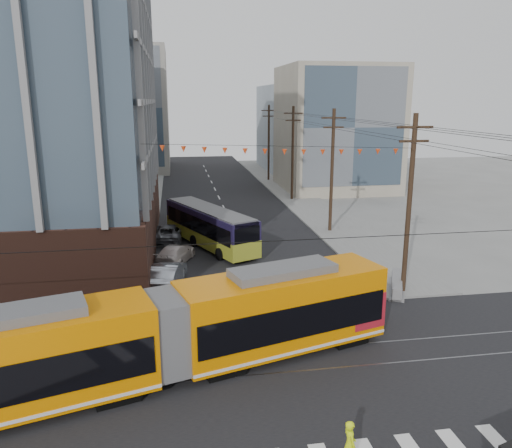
# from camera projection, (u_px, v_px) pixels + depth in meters

# --- Properties ---
(ground) EXTENTS (160.00, 160.00, 0.00)m
(ground) POSITION_uv_depth(u_px,v_px,m) (323.00, 411.00, 19.35)
(ground) COLOR slate
(bg_bldg_nw_near) EXTENTS (18.00, 16.00, 18.00)m
(bg_bldg_nw_near) POSITION_uv_depth(u_px,v_px,m) (81.00, 121.00, 64.24)
(bg_bldg_nw_near) COLOR #8C99A5
(bg_bldg_nw_near) RESTS_ON ground
(bg_bldg_ne_near) EXTENTS (14.00, 14.00, 16.00)m
(bg_bldg_ne_near) POSITION_uv_depth(u_px,v_px,m) (336.00, 129.00, 65.87)
(bg_bldg_ne_near) COLOR gray
(bg_bldg_ne_near) RESTS_ON ground
(bg_bldg_nw_far) EXTENTS (16.00, 18.00, 20.00)m
(bg_bldg_nw_far) POSITION_uv_depth(u_px,v_px,m) (119.00, 110.00, 83.62)
(bg_bldg_nw_far) COLOR gray
(bg_bldg_nw_far) RESTS_ON ground
(bg_bldg_ne_far) EXTENTS (16.00, 16.00, 14.00)m
(bg_bldg_ne_far) POSITION_uv_depth(u_px,v_px,m) (310.00, 128.00, 85.57)
(bg_bldg_ne_far) COLOR #8C99A5
(bg_bldg_ne_far) RESTS_ON ground
(utility_pole_far) EXTENTS (0.30, 0.30, 11.00)m
(utility_pole_far) POSITION_uv_depth(u_px,v_px,m) (269.00, 143.00, 72.95)
(utility_pole_far) COLOR black
(utility_pole_far) RESTS_ON ground
(streetcar) EXTENTS (21.18, 8.84, 4.09)m
(streetcar) POSITION_uv_depth(u_px,v_px,m) (166.00, 334.00, 21.21)
(streetcar) COLOR orange
(streetcar) RESTS_ON ground
(city_bus) EXTENTS (6.99, 11.54, 3.26)m
(city_bus) POSITION_uv_depth(u_px,v_px,m) (210.00, 226.00, 40.86)
(city_bus) COLOR #1E173B
(city_bus) RESTS_ON ground
(parked_car_silver) EXTENTS (2.68, 5.07, 1.59)m
(parked_car_silver) POSITION_uv_depth(u_px,v_px,m) (167.00, 275.00, 32.06)
(parked_car_silver) COLOR #9BA3AF
(parked_car_silver) RESTS_ON ground
(parked_car_white) EXTENTS (3.45, 5.16, 1.39)m
(parked_car_white) POSITION_uv_depth(u_px,v_px,m) (175.00, 254.00, 36.74)
(parked_car_white) COLOR beige
(parked_car_white) RESTS_ON ground
(parked_car_grey) EXTENTS (2.73, 5.26, 1.42)m
(parked_car_grey) POSITION_uv_depth(u_px,v_px,m) (168.00, 232.00, 42.60)
(parked_car_grey) COLOR #55585F
(parked_car_grey) RESTS_ON ground
(pedestrian) EXTENTS (0.47, 0.66, 1.69)m
(pedestrian) POSITION_uv_depth(u_px,v_px,m) (350.00, 444.00, 16.24)
(pedestrian) COLOR #E1FD0F
(pedestrian) RESTS_ON ground
(jersey_barrier) EXTENTS (2.53, 4.08, 0.81)m
(jersey_barrier) POSITION_uv_depth(u_px,v_px,m) (397.00, 284.00, 31.53)
(jersey_barrier) COLOR #5A5B5E
(jersey_barrier) RESTS_ON ground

